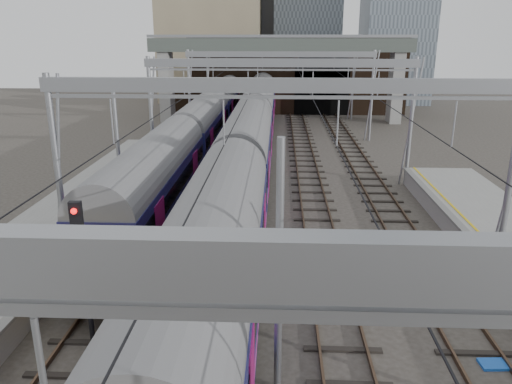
{
  "coord_description": "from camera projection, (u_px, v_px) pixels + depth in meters",
  "views": [
    {
      "loc": [
        -0.06,
        -9.42,
        9.27
      ],
      "look_at": [
        -1.06,
        12.25,
        2.4
      ],
      "focal_mm": 35.0,
      "sensor_mm": 36.0,
      "label": 1
    }
  ],
  "objects": [
    {
      "name": "tracks",
      "position": [
        279.0,
        220.0,
        26.04
      ],
      "size": [
        14.4,
        80.0,
        0.22
      ],
      "color": "#4C3828",
      "rests_on": "ground"
    },
    {
      "name": "overhead_line",
      "position": [
        280.0,
        81.0,
        30.24
      ],
      "size": [
        16.8,
        80.0,
        8.0
      ],
      "color": "gray",
      "rests_on": "ground"
    },
    {
      "name": "retaining_wall",
      "position": [
        292.0,
        77.0,
        59.85
      ],
      "size": [
        28.0,
        2.75,
        9.0
      ],
      "color": "#302015",
      "rests_on": "ground"
    },
    {
      "name": "overbridge",
      "position": [
        280.0,
        54.0,
        53.38
      ],
      "size": [
        28.0,
        3.0,
        9.25
      ],
      "color": "gray",
      "rests_on": "ground"
    },
    {
      "name": "train_main",
      "position": [
        254.0,
        125.0,
        38.84
      ],
      "size": [
        2.91,
        67.3,
        4.97
      ],
      "color": "black",
      "rests_on": "ground"
    },
    {
      "name": "train_second",
      "position": [
        202.0,
        127.0,
        38.4
      ],
      "size": [
        2.7,
        46.79,
        4.67
      ],
      "color": "black",
      "rests_on": "ground"
    },
    {
      "name": "signal_near_left",
      "position": [
        83.0,
        258.0,
        14.48
      ],
      "size": [
        0.36,
        0.47,
        4.84
      ],
      "rotation": [
        0.0,
        0.0,
        0.08
      ],
      "color": "black",
      "rests_on": "ground"
    },
    {
      "name": "equip_cover_b",
      "position": [
        254.0,
        304.0,
        17.83
      ],
      "size": [
        0.82,
        0.61,
        0.09
      ],
      "primitive_type": "cube",
      "rotation": [
        0.0,
        0.0,
        0.1
      ],
      "color": "blue",
      "rests_on": "ground"
    },
    {
      "name": "equip_cover_c",
      "position": [
        493.0,
        364.0,
        14.59
      ],
      "size": [
        0.79,
        0.58,
        0.09
      ],
      "primitive_type": "cube",
      "rotation": [
        0.0,
        0.0,
        0.07
      ],
      "color": "blue",
      "rests_on": "ground"
    }
  ]
}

